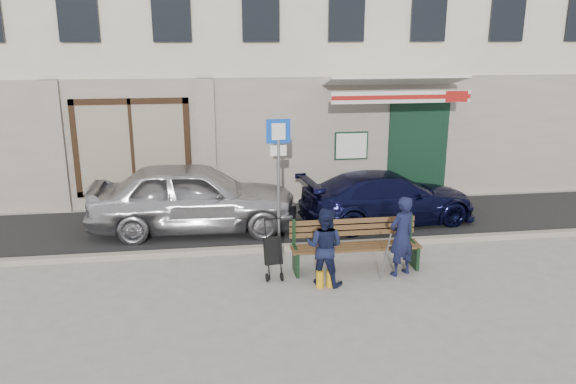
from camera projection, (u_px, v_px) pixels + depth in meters
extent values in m
plane|color=#9E9991|center=(291.00, 282.00, 9.93)|extent=(80.00, 80.00, 0.00)
cube|color=#282828|center=(271.00, 225.00, 12.88)|extent=(60.00, 3.20, 0.01)
cube|color=#9E9384|center=(280.00, 248.00, 11.34)|extent=(60.00, 0.18, 0.12)
cube|color=beige|center=(249.00, 7.00, 16.67)|extent=(20.00, 7.00, 10.00)
cube|color=#9E9384|center=(262.00, 142.00, 14.22)|extent=(20.00, 0.12, 3.20)
cube|color=maroon|center=(133.00, 147.00, 13.85)|extent=(2.50, 0.12, 2.00)
cube|color=black|center=(417.00, 149.00, 14.79)|extent=(1.60, 0.10, 2.60)
cube|color=black|center=(411.00, 150.00, 15.26)|extent=(1.25, 0.90, 2.40)
cube|color=white|center=(351.00, 146.00, 14.47)|extent=(0.80, 0.03, 0.65)
cube|color=white|center=(391.00, 82.00, 13.94)|extent=(3.40, 1.72, 0.42)
cube|color=white|center=(402.00, 97.00, 13.20)|extent=(3.40, 0.05, 0.28)
cube|color=maroon|center=(402.00, 97.00, 13.17)|extent=(3.40, 0.02, 0.10)
imported|color=#B7B6BB|center=(194.00, 197.00, 12.36)|extent=(4.60, 1.99, 1.54)
imported|color=black|center=(388.00, 198.00, 12.93)|extent=(4.28, 2.17, 1.19)
cylinder|color=gray|center=(279.00, 185.00, 11.41)|extent=(0.07, 0.07, 2.52)
cube|color=#0D41B6|center=(278.00, 131.00, 11.11)|extent=(0.48, 0.04, 0.48)
cube|color=white|center=(279.00, 132.00, 11.08)|extent=(0.27, 0.03, 0.33)
cube|color=white|center=(278.00, 150.00, 11.21)|extent=(0.33, 0.04, 0.21)
cube|color=brown|center=(356.00, 247.00, 10.33)|extent=(2.40, 0.50, 0.04)
cube|color=brown|center=(353.00, 227.00, 10.51)|extent=(2.40, 0.10, 0.36)
cube|color=#16321B|center=(296.00, 262.00, 10.23)|extent=(0.06, 0.50, 0.45)
cube|color=#16321B|center=(413.00, 255.00, 10.54)|extent=(0.06, 0.50, 0.45)
cube|color=white|center=(397.00, 245.00, 10.33)|extent=(0.34, 0.25, 0.11)
cylinder|color=gray|center=(386.00, 257.00, 9.72)|extent=(0.07, 0.34, 0.96)
cylinder|color=#C99114|center=(320.00, 279.00, 9.68)|extent=(0.13, 0.13, 0.30)
cylinder|color=#C99114|center=(330.00, 278.00, 9.70)|extent=(0.13, 0.13, 0.30)
imported|color=#131635|center=(402.00, 236.00, 10.04)|extent=(0.64, 0.54, 1.48)
imported|color=#131936|center=(325.00, 246.00, 9.68)|extent=(0.84, 0.78, 1.39)
cylinder|color=black|center=(267.00, 278.00, 9.91)|extent=(0.05, 0.16, 0.15)
cylinder|color=black|center=(282.00, 277.00, 9.95)|extent=(0.05, 0.16, 0.15)
cube|color=black|center=(273.00, 251.00, 10.03)|extent=(0.34, 0.32, 0.51)
cylinder|color=black|center=(272.00, 219.00, 10.00)|extent=(0.28, 0.07, 0.02)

